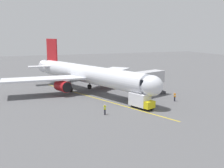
{
  "coord_description": "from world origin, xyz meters",
  "views": [
    {
      "loc": [
        15.87,
        60.25,
        12.75
      ],
      "look_at": [
        -3.45,
        10.3,
        3.0
      ],
      "focal_mm": 44.35,
      "sensor_mm": 36.0,
      "label": 1
    }
  ],
  "objects": [
    {
      "name": "ground_crew_wing_walker",
      "position": [
        -13.93,
        16.51,
        0.89
      ],
      "size": [
        0.46,
        0.46,
        1.71
      ],
      "color": "#23232D",
      "rests_on": "ground"
    },
    {
      "name": "apron_lead_in_line",
      "position": [
        -0.72,
        8.78,
        0.01
      ],
      "size": [
        13.88,
        37.68,
        0.01
      ],
      "primitive_type": "cube",
      "rotation": [
        0.0,
        0.0,
        0.35
      ],
      "color": "yellow",
      "rests_on": "ground"
    },
    {
      "name": "ground_plane",
      "position": [
        0.0,
        0.0,
        0.0
      ],
      "size": [
        220.0,
        220.0,
        0.0
      ],
      "primitive_type": "plane",
      "color": "#565659"
    },
    {
      "name": "tug_portside",
      "position": [
        -11.68,
        -7.55,
        0.7
      ],
      "size": [
        2.66,
        2.71,
        1.5
      ],
      "color": "black",
      "rests_on": "ground"
    },
    {
      "name": "airplane",
      "position": [
        -0.63,
        2.52,
        4.0
      ],
      "size": [
        32.72,
        38.99,
        11.5
      ],
      "color": "silver",
      "rests_on": "ground"
    },
    {
      "name": "jet_bridge",
      "position": [
        -9.52,
        11.29,
        3.76
      ],
      "size": [
        11.32,
        6.28,
        5.4
      ],
      "color": "#B7B7BC",
      "rests_on": "ground"
    },
    {
      "name": "ground_crew_loader",
      "position": [
        -7.25,
        17.37,
        0.89
      ],
      "size": [
        0.42,
        0.47,
        1.71
      ],
      "color": "#23232D",
      "rests_on": "ground"
    },
    {
      "name": "box_truck_near_nose",
      "position": [
        -5.59,
        18.82,
        1.39
      ],
      "size": [
        3.38,
        4.99,
        2.62
      ],
      "color": "yellow",
      "rests_on": "ground"
    },
    {
      "name": "ground_crew_marshaller",
      "position": [
        1.56,
        20.11,
        0.89
      ],
      "size": [
        0.46,
        0.36,
        1.71
      ],
      "color": "#23232D",
      "rests_on": "ground"
    }
  ]
}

